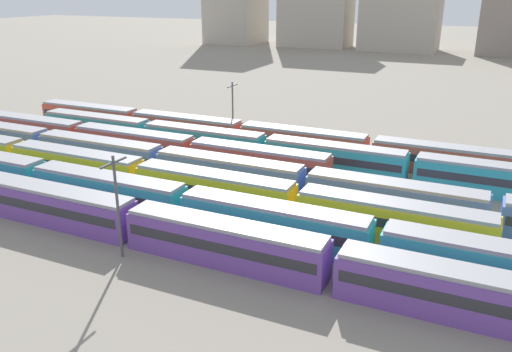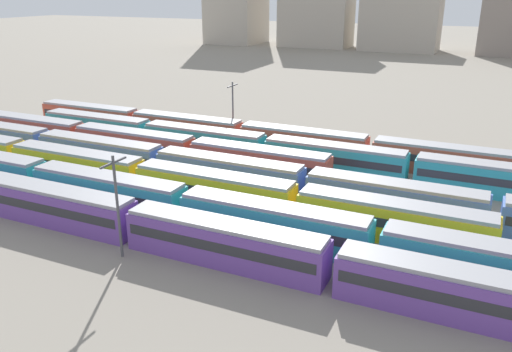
{
  "view_description": "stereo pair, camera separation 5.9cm",
  "coord_description": "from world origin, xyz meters",
  "px_view_note": "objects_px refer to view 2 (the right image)",
  "views": [
    {
      "loc": [
        52.12,
        -34.46,
        22.07
      ],
      "look_at": [
        29.13,
        15.6,
        2.04
      ],
      "focal_mm": 36.42,
      "sensor_mm": 36.0,
      "label": 1
    },
    {
      "loc": [
        52.17,
        -34.43,
        22.07
      ],
      "look_at": [
        29.13,
        15.6,
        2.04
      ],
      "focal_mm": 36.42,
      "sensor_mm": 36.0,
      "label": 2
    }
  ],
  "objects_px": {
    "train_track_4": "(134,144)",
    "catenary_pole_1": "(233,108)",
    "train_track_3": "(229,173)",
    "train_track_2": "(141,176)",
    "train_track_5": "(411,169)",
    "train_track_1": "(377,243)",
    "catenary_pole_0": "(117,202)",
    "train_track_6": "(370,150)",
    "train_track_0": "(333,266)"
  },
  "relations": [
    {
      "from": "train_track_4",
      "to": "catenary_pole_1",
      "type": "xyz_separation_m",
      "value": [
        8.38,
        13.56,
        3.08
      ]
    },
    {
      "from": "train_track_3",
      "to": "train_track_2",
      "type": "bearing_deg",
      "value": -148.56
    },
    {
      "from": "train_track_3",
      "to": "catenary_pole_1",
      "type": "bearing_deg",
      "value": 115.66
    },
    {
      "from": "train_track_4",
      "to": "train_track_2",
      "type": "bearing_deg",
      "value": -49.49
    },
    {
      "from": "train_track_4",
      "to": "train_track_5",
      "type": "xyz_separation_m",
      "value": [
        36.38,
        5.2,
        0.0
      ]
    },
    {
      "from": "train_track_3",
      "to": "train_track_5",
      "type": "xyz_separation_m",
      "value": [
        18.99,
        10.4,
        0.0
      ]
    },
    {
      "from": "train_track_1",
      "to": "catenary_pole_0",
      "type": "xyz_separation_m",
      "value": [
        -20.3,
        -8.05,
        3.25
      ]
    },
    {
      "from": "train_track_4",
      "to": "catenary_pole_1",
      "type": "height_order",
      "value": "catenary_pole_1"
    },
    {
      "from": "train_track_3",
      "to": "train_track_6",
      "type": "distance_m",
      "value": 20.26
    },
    {
      "from": "train_track_5",
      "to": "catenary_pole_1",
      "type": "distance_m",
      "value": 29.39
    },
    {
      "from": "train_track_2",
      "to": "train_track_5",
      "type": "xyz_separation_m",
      "value": [
        27.5,
        15.6,
        0.0
      ]
    },
    {
      "from": "train_track_4",
      "to": "catenary_pole_1",
      "type": "bearing_deg",
      "value": 58.28
    },
    {
      "from": "catenary_pole_0",
      "to": "train_track_4",
      "type": "bearing_deg",
      "value": 124.97
    },
    {
      "from": "train_track_2",
      "to": "train_track_3",
      "type": "bearing_deg",
      "value": 31.44
    },
    {
      "from": "train_track_0",
      "to": "train_track_1",
      "type": "distance_m",
      "value": 5.66
    },
    {
      "from": "train_track_6",
      "to": "catenary_pole_0",
      "type": "height_order",
      "value": "catenary_pole_0"
    },
    {
      "from": "train_track_6",
      "to": "catenary_pole_0",
      "type": "distance_m",
      "value": 36.88
    },
    {
      "from": "train_track_6",
      "to": "catenary_pole_0",
      "type": "xyz_separation_m",
      "value": [
        -13.77,
        -34.05,
        3.25
      ]
    },
    {
      "from": "train_track_2",
      "to": "train_track_5",
      "type": "height_order",
      "value": "same"
    },
    {
      "from": "catenary_pole_1",
      "to": "train_track_1",
      "type": "bearing_deg",
      "value": -45.69
    },
    {
      "from": "train_track_6",
      "to": "catenary_pole_1",
      "type": "height_order",
      "value": "catenary_pole_1"
    },
    {
      "from": "train_track_0",
      "to": "train_track_6",
      "type": "height_order",
      "value": "same"
    },
    {
      "from": "train_track_1",
      "to": "catenary_pole_1",
      "type": "distance_m",
      "value": 40.86
    },
    {
      "from": "train_track_0",
      "to": "train_track_6",
      "type": "xyz_separation_m",
      "value": [
        -4.29,
        31.2,
        0.0
      ]
    },
    {
      "from": "train_track_0",
      "to": "train_track_6",
      "type": "bearing_deg",
      "value": 97.83
    },
    {
      "from": "train_track_3",
      "to": "train_track_6",
      "type": "bearing_deg",
      "value": 50.36
    },
    {
      "from": "catenary_pole_1",
      "to": "train_track_6",
      "type": "bearing_deg",
      "value": -8.19
    },
    {
      "from": "train_track_5",
      "to": "catenary_pole_1",
      "type": "relative_size",
      "value": 12.64
    },
    {
      "from": "train_track_2",
      "to": "train_track_1",
      "type": "bearing_deg",
      "value": -10.54
    },
    {
      "from": "train_track_0",
      "to": "train_track_4",
      "type": "distance_m",
      "value": 40.38
    },
    {
      "from": "train_track_2",
      "to": "train_track_4",
      "type": "bearing_deg",
      "value": 130.51
    },
    {
      "from": "train_track_1",
      "to": "train_track_6",
      "type": "distance_m",
      "value": 26.81
    },
    {
      "from": "train_track_3",
      "to": "train_track_5",
      "type": "height_order",
      "value": "same"
    },
    {
      "from": "train_track_0",
      "to": "train_track_6",
      "type": "relative_size",
      "value": 1.0
    },
    {
      "from": "train_track_5",
      "to": "train_track_6",
      "type": "distance_m",
      "value": 7.99
    },
    {
      "from": "train_track_0",
      "to": "train_track_3",
      "type": "height_order",
      "value": "same"
    },
    {
      "from": "train_track_0",
      "to": "train_track_2",
      "type": "relative_size",
      "value": 1.51
    },
    {
      "from": "train_track_2",
      "to": "catenary_pole_0",
      "type": "distance_m",
      "value": 15.65
    },
    {
      "from": "train_track_0",
      "to": "train_track_3",
      "type": "bearing_deg",
      "value": 137.82
    },
    {
      "from": "train_track_1",
      "to": "train_track_6",
      "type": "height_order",
      "value": "same"
    },
    {
      "from": "train_track_1",
      "to": "train_track_3",
      "type": "xyz_separation_m",
      "value": [
        -19.45,
        10.4,
        0.0
      ]
    },
    {
      "from": "train_track_0",
      "to": "train_track_3",
      "type": "relative_size",
      "value": 1.2
    },
    {
      "from": "train_track_1",
      "to": "train_track_3",
      "type": "relative_size",
      "value": 1.2
    },
    {
      "from": "train_track_5",
      "to": "catenary_pole_0",
      "type": "bearing_deg",
      "value": -124.51
    },
    {
      "from": "catenary_pole_1",
      "to": "train_track_0",
      "type": "bearing_deg",
      "value": -52.64
    },
    {
      "from": "train_track_3",
      "to": "catenary_pole_0",
      "type": "xyz_separation_m",
      "value": [
        -0.84,
        -18.45,
        3.25
      ]
    },
    {
      "from": "train_track_6",
      "to": "train_track_0",
      "type": "bearing_deg",
      "value": -82.17
    },
    {
      "from": "train_track_6",
      "to": "train_track_5",
      "type": "bearing_deg",
      "value": -40.59
    },
    {
      "from": "train_track_3",
      "to": "train_track_5",
      "type": "relative_size",
      "value": 0.83
    },
    {
      "from": "catenary_pole_0",
      "to": "catenary_pole_1",
      "type": "relative_size",
      "value": 1.04
    }
  ]
}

